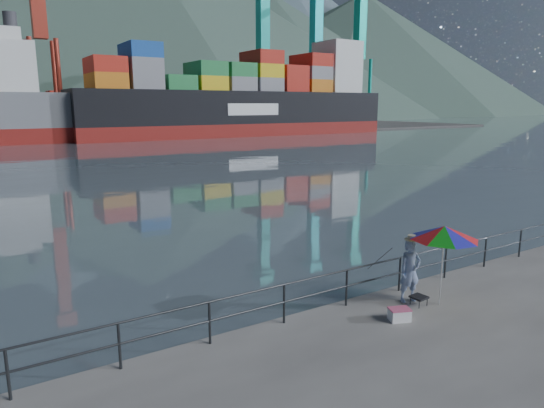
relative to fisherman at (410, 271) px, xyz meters
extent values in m
cube|color=#506069|center=(-2.66, 128.97, -0.86)|extent=(500.00, 280.00, 0.00)
cube|color=#514F4C|center=(7.34, 91.97, -0.86)|extent=(200.00, 40.00, 0.40)
cylinder|color=#2D3033|center=(-2.66, 0.67, 0.14)|extent=(22.00, 0.05, 0.05)
cylinder|color=#2D3033|center=(-2.66, 0.67, -0.31)|extent=(22.00, 0.05, 0.05)
cube|color=#2D3033|center=(-2.66, 0.67, -0.36)|extent=(22.00, 0.06, 1.00)
cone|color=#385147|center=(57.34, 208.97, 39.14)|extent=(332.80, 332.80, 80.00)
cone|color=#385147|center=(127.34, 213.97, 30.14)|extent=(257.92, 257.92, 62.00)
cone|color=#385147|center=(197.34, 218.97, 34.14)|extent=(291.20, 291.20, 70.00)
cube|color=orange|center=(7.34, 90.97, 0.44)|extent=(6.00, 2.40, 2.60)
cube|color=#194CA5|center=(13.84, 90.97, 1.74)|extent=(6.00, 2.40, 5.20)
cube|color=orange|center=(20.34, 90.97, 3.04)|extent=(6.00, 2.40, 7.80)
cube|color=#267F3F|center=(26.84, 90.97, 0.44)|extent=(6.00, 2.40, 2.60)
cube|color=orange|center=(33.34, 90.97, 0.44)|extent=(6.00, 2.40, 2.60)
cube|color=orange|center=(39.84, 90.97, 3.04)|extent=(6.00, 2.40, 7.80)
cube|color=#194CA5|center=(46.34, 90.97, 0.44)|extent=(6.00, 2.40, 2.60)
cube|color=gray|center=(52.84, 90.97, 3.04)|extent=(6.00, 2.40, 7.80)
cube|color=orange|center=(59.34, 90.97, 1.74)|extent=(6.00, 2.40, 5.20)
cube|color=#194CA5|center=(7.34, 93.97, 3.04)|extent=(6.00, 2.40, 7.80)
cube|color=orange|center=(13.84, 93.97, 3.04)|extent=(6.00, 2.40, 7.80)
cube|color=#267F3F|center=(20.34, 93.97, 0.44)|extent=(6.00, 2.40, 2.60)
cube|color=#267F3F|center=(26.84, 93.97, 3.04)|extent=(6.00, 2.40, 7.80)
cube|color=#267F3F|center=(33.34, 93.97, 0.44)|extent=(6.00, 2.40, 2.60)
cube|color=yellow|center=(39.84, 93.97, 3.04)|extent=(6.00, 2.40, 7.80)
cube|color=#194CA5|center=(46.34, 93.97, 1.74)|extent=(6.00, 2.40, 5.20)
cube|color=#267F3F|center=(52.84, 93.97, 3.04)|extent=(6.00, 2.40, 7.80)
cube|color=red|center=(59.34, 93.97, 3.04)|extent=(6.00, 2.40, 7.80)
cube|color=orange|center=(7.34, 96.97, 3.04)|extent=(6.00, 2.40, 7.80)
imported|color=#33599C|center=(0.00, 0.00, 0.00)|extent=(0.70, 0.54, 1.73)
cylinder|color=white|center=(0.52, -0.61, 0.14)|extent=(0.04, 0.04, 2.00)
cone|color=#2626BA|center=(0.52, -0.61, 1.14)|extent=(2.12, 2.12, 0.37)
cube|color=black|center=(0.01, -0.35, -0.63)|extent=(0.42, 0.42, 0.05)
cube|color=#2D3033|center=(0.01, -0.35, -0.76)|extent=(0.33, 0.33, 0.21)
cube|color=white|center=(-1.14, -0.75, -0.72)|extent=(0.59, 0.49, 0.29)
cylinder|color=black|center=(-0.05, 1.12, -0.86)|extent=(0.63, 1.55, 1.17)
cube|color=maroon|center=(32.84, 70.28, -0.11)|extent=(58.69, 9.78, 2.50)
cube|color=black|center=(32.84, 70.28, 3.94)|extent=(58.69, 9.78, 5.60)
cube|color=silver|center=(55.14, 70.28, 11.74)|extent=(7.00, 7.82, 10.00)
camera|label=1|loc=(-9.83, -8.61, 4.43)|focal=32.00mm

